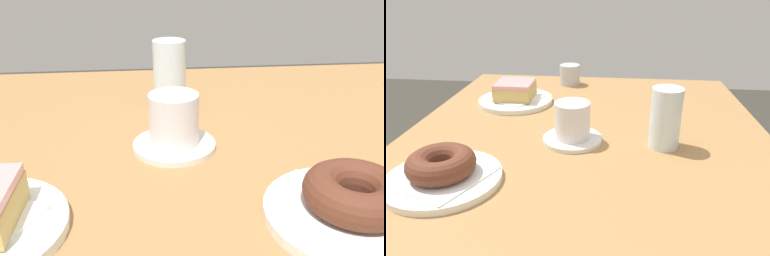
# 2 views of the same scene
# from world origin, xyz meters

# --- Properties ---
(table) EXTENTS (1.29, 0.79, 0.73)m
(table) POSITION_xyz_m (0.00, 0.00, 0.66)
(table) COLOR #9E7343
(table) RESTS_ON ground_plane
(plate_glazed_square) EXTENTS (0.19, 0.19, 0.01)m
(plate_glazed_square) POSITION_xyz_m (0.37, 0.20, 0.74)
(plate_glazed_square) COLOR white
(plate_glazed_square) RESTS_ON table
(napkin_glazed_square) EXTENTS (0.15, 0.15, 0.00)m
(napkin_glazed_square) POSITION_xyz_m (0.37, 0.20, 0.74)
(napkin_glazed_square) COLOR white
(napkin_glazed_square) RESTS_ON plate_glazed_square
(donut_glazed_square) EXTENTS (0.10, 0.10, 0.04)m
(donut_glazed_square) POSITION_xyz_m (0.37, 0.20, 0.77)
(donut_glazed_square) COLOR tan
(donut_glazed_square) RESTS_ON napkin_glazed_square
(plate_chocolate_ring) EXTENTS (0.19, 0.19, 0.01)m
(plate_chocolate_ring) POSITION_xyz_m (-0.03, 0.22, 0.74)
(plate_chocolate_ring) COLOR white
(plate_chocolate_ring) RESTS_ON table
(napkin_chocolate_ring) EXTENTS (0.18, 0.18, 0.00)m
(napkin_chocolate_ring) POSITION_xyz_m (-0.03, 0.22, 0.74)
(napkin_chocolate_ring) COLOR white
(napkin_chocolate_ring) RESTS_ON plate_chocolate_ring
(donut_chocolate_ring) EXTENTS (0.11, 0.11, 0.04)m
(donut_chocolate_ring) POSITION_xyz_m (-0.03, 0.22, 0.77)
(donut_chocolate_ring) COLOR #5A2E1E
(donut_chocolate_ring) RESTS_ON napkin_chocolate_ring
(water_glass) EXTENTS (0.06, 0.06, 0.12)m
(water_glass) POSITION_xyz_m (0.14, -0.16, 0.79)
(water_glass) COLOR silver
(water_glass) RESTS_ON table
(coffee_cup) EXTENTS (0.12, 0.12, 0.08)m
(coffee_cup) POSITION_xyz_m (0.15, 0.02, 0.77)
(coffee_cup) COLOR silver
(coffee_cup) RESTS_ON table
(sugar_jar) EXTENTS (0.06, 0.06, 0.06)m
(sugar_jar) POSITION_xyz_m (0.56, 0.08, 0.76)
(sugar_jar) COLOR #B2B9BD
(sugar_jar) RESTS_ON table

